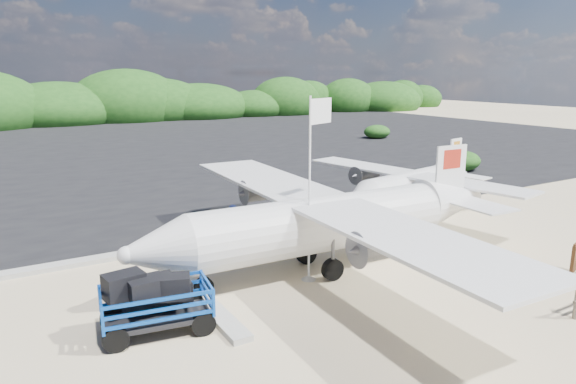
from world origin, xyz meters
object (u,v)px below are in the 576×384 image
crew_a (233,226)px  aircraft_large (399,150)px  baggage_cart (158,332)px  flagpole (309,279)px  crew_b (295,228)px

crew_a → aircraft_large: aircraft_large is taller
baggage_cart → crew_a: (3.98, 4.53, 0.76)m
baggage_cart → aircraft_large: bearing=45.8°
flagpole → aircraft_large: bearing=42.1°
flagpole → crew_a: bearing=101.1°
baggage_cart → aircraft_large: size_ratio=0.18×
baggage_cart → crew_b: 6.59m
crew_b → baggage_cart: bearing=52.4°
crew_a → crew_b: (1.70, -1.27, 0.01)m
crew_b → aircraft_large: 24.70m
crew_a → flagpole: bearing=109.9°
flagpole → crew_a: flagpole is taller
flagpole → crew_a: 3.83m
crew_a → aircraft_large: (20.76, 14.43, -0.76)m
aircraft_large → crew_a: bearing=37.0°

